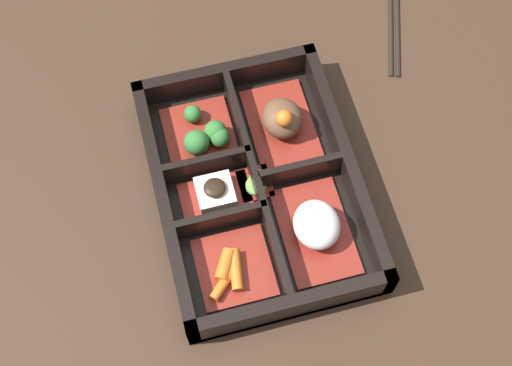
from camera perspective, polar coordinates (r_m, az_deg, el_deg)
ground_plane at (r=0.86m, az=0.00°, el=-0.73°), size 3.00×3.00×0.00m
bento_base at (r=0.85m, az=0.00°, el=-0.59°), size 0.32×0.23×0.01m
bento_rim at (r=0.84m, az=-0.12°, el=-0.06°), size 0.32×0.23×0.05m
bowl_stew at (r=0.87m, az=2.11°, el=4.98°), size 0.12×0.08×0.06m
bowl_rice at (r=0.81m, az=4.85°, el=-3.51°), size 0.12×0.08×0.04m
bowl_greens at (r=0.87m, az=-4.21°, el=3.93°), size 0.09×0.08×0.04m
bowl_tofu at (r=0.83m, az=-3.26°, el=-0.92°), size 0.05×0.08×0.03m
bowl_carrots at (r=0.80m, az=-1.92°, el=-6.89°), size 0.09×0.08×0.02m
bowl_pickles at (r=0.85m, az=0.12°, el=0.06°), size 0.04×0.04×0.01m
chopsticks at (r=1.02m, az=11.00°, el=13.71°), size 0.22×0.09×0.01m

